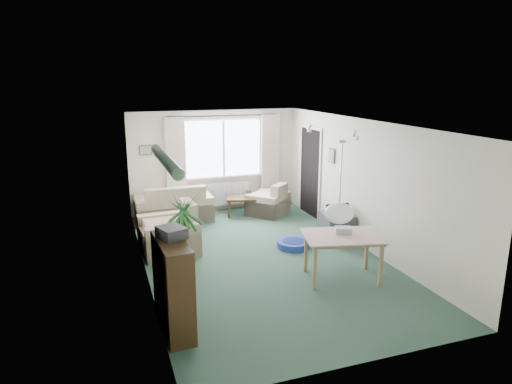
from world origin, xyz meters
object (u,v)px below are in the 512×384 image
object	(u,v)px
armchair_left	(168,228)
bookshelf	(173,286)
coffee_table	(248,206)
houseplant	(185,238)
sofa	(174,202)
dining_table	(342,257)
armchair_corner	(268,199)
tv_cube	(336,227)
pet_bed	(294,244)

from	to	relation	value
armchair_left	bookshelf	size ratio (longest dim) A/B	0.86
coffee_table	houseplant	bearing A→B (deg)	-123.62
sofa	bookshelf	size ratio (longest dim) A/B	1.39
coffee_table	dining_table	size ratio (longest dim) A/B	0.86
armchair_corner	tv_cube	bearing A→B (deg)	65.50
coffee_table	tv_cube	distance (m)	2.47
armchair_corner	armchair_left	world-z (taller)	armchair_left
armchair_corner	houseplant	bearing A→B (deg)	8.58
armchair_corner	armchair_left	size ratio (longest dim) A/B	0.81
bookshelf	tv_cube	bearing A→B (deg)	28.68
sofa	bookshelf	world-z (taller)	bookshelf
dining_table	bookshelf	bearing A→B (deg)	-166.51
sofa	bookshelf	bearing A→B (deg)	81.44
dining_table	pet_bed	size ratio (longest dim) A/B	1.79
dining_table	tv_cube	distance (m)	1.75
armchair_corner	tv_cube	distance (m)	2.22
dining_table	pet_bed	xyz separation A→B (m)	(-0.17, 1.51, -0.29)
armchair_left	armchair_corner	bearing A→B (deg)	118.48
sofa	dining_table	xyz separation A→B (m)	(2.03, -3.93, -0.06)
coffee_table	armchair_corner	bearing A→B (deg)	-10.58
coffee_table	tv_cube	world-z (taller)	tv_cube
coffee_table	tv_cube	size ratio (longest dim) A/B	1.60
sofa	coffee_table	bearing A→B (deg)	175.42
armchair_corner	armchair_left	bearing A→B (deg)	-8.78
coffee_table	tv_cube	bearing A→B (deg)	-63.37
armchair_left	tv_cube	bearing A→B (deg)	77.31
armchair_left	pet_bed	bearing A→B (deg)	72.26
pet_bed	sofa	bearing A→B (deg)	127.55
armchair_left	dining_table	bearing A→B (deg)	45.70
coffee_table	bookshelf	size ratio (longest dim) A/B	0.81
coffee_table	bookshelf	distance (m)	5.08
coffee_table	houseplant	xyz separation A→B (m)	(-2.02, -3.04, 0.50)
bookshelf	pet_bed	distance (m)	3.43
pet_bed	houseplant	bearing A→B (deg)	-160.62
coffee_table	bookshelf	world-z (taller)	bookshelf
tv_cube	bookshelf	bearing A→B (deg)	-143.57
tv_cube	dining_table	bearing A→B (deg)	-111.88
sofa	houseplant	bearing A→B (deg)	84.72
sofa	dining_table	distance (m)	4.43
armchair_left	houseplant	distance (m)	1.35
armchair_corner	sofa	bearing A→B (deg)	-47.68
sofa	armchair_corner	bearing A→B (deg)	174.24
bookshelf	coffee_table	bearing A→B (deg)	57.67
dining_table	pet_bed	world-z (taller)	dining_table
sofa	houseplant	size ratio (longest dim) A/B	1.17
armchair_left	coffee_table	world-z (taller)	armchair_left
houseplant	pet_bed	distance (m)	2.41
dining_table	armchair_left	bearing A→B (deg)	139.77
armchair_left	houseplant	xyz separation A→B (m)	(0.07, -1.32, 0.25)
armchair_left	pet_bed	world-z (taller)	armchair_left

